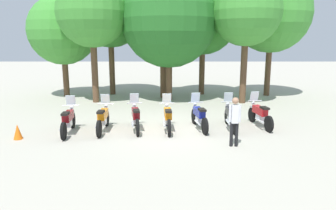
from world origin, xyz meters
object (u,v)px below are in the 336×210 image
object	(u,v)px
motorcycle_5	(231,116)
traffic_cone	(18,132)
motorcycle_0	(68,120)
tree_4	(163,26)
tree_0	(63,31)
motorcycle_2	(136,117)
motorcycle_3	(168,117)
tree_3	(169,19)
motorcycle_6	(260,114)
tree_7	(272,14)
motorcycle_1	(103,118)
motorcycle_4	(199,116)
tree_2	(110,11)
tree_5	(203,20)
person_0	(235,118)
tree_6	(247,11)
tree_1	(92,12)

from	to	relation	value
motorcycle_5	traffic_cone	distance (m)	8.04
motorcycle_0	tree_4	world-z (taller)	tree_4
tree_0	traffic_cone	distance (m)	9.62
motorcycle_2	motorcycle_3	world-z (taller)	same
motorcycle_2	tree_3	bearing A→B (deg)	-22.01
traffic_cone	motorcycle_6	bearing A→B (deg)	10.48
motorcycle_2	tree_4	size ratio (longest dim) A/B	0.35
motorcycle_5	tree_7	size ratio (longest dim) A/B	0.29
motorcycle_1	tree_7	xyz separation A→B (m)	(8.88, 8.02, 4.56)
motorcycle_0	motorcycle_4	world-z (taller)	same
tree_2	tree_5	size ratio (longest dim) A/B	1.10
motorcycle_2	motorcycle_4	distance (m)	2.53
tree_2	motorcycle_0	bearing A→B (deg)	-91.00
person_0	motorcycle_2	bearing A→B (deg)	62.43
tree_3	motorcycle_2	bearing A→B (deg)	-101.92
motorcycle_5	tree_6	world-z (taller)	tree_6
motorcycle_5	tree_2	world-z (taller)	tree_2
motorcycle_1	tree_7	distance (m)	12.81
motorcycle_5	motorcycle_0	bearing A→B (deg)	96.43
motorcycle_2	tree_0	xyz separation A→B (m)	(-5.16, 7.58, 3.54)
motorcycle_2	tree_3	distance (m)	7.70
motorcycle_2	motorcycle_6	xyz separation A→B (m)	(5.05, 0.49, 0.00)
tree_1	tree_2	world-z (taller)	tree_2
motorcycle_4	tree_0	distance (m)	11.24
person_0	tree_3	xyz separation A→B (m)	(-2.14, 8.31, 3.68)
motorcycle_6	traffic_cone	xyz separation A→B (m)	(-9.16, -1.69, -0.24)
person_0	tree_5	distance (m)	10.93
motorcycle_3	tree_6	size ratio (longest dim) A/B	0.32
traffic_cone	tree_4	bearing A→B (deg)	58.47
motorcycle_6	tree_3	bearing A→B (deg)	23.49
motorcycle_3	motorcycle_0	bearing A→B (deg)	92.67
motorcycle_1	person_0	xyz separation A→B (m)	(4.74, -1.79, 0.46)
motorcycle_5	traffic_cone	xyz separation A→B (m)	(-7.91, -1.43, -0.24)
tree_1	motorcycle_4	bearing A→B (deg)	-45.39
motorcycle_6	tree_1	bearing A→B (deg)	48.12
tree_0	tree_4	world-z (taller)	tree_4
motorcycle_3	tree_2	distance (m)	10.29
motorcycle_5	motorcycle_6	bearing A→B (deg)	-78.04
tree_4	tree_7	world-z (taller)	tree_7
tree_4	tree_5	bearing A→B (deg)	25.63
motorcycle_0	traffic_cone	distance (m)	1.78
motorcycle_4	motorcycle_5	size ratio (longest dim) A/B	0.99
tree_6	motorcycle_1	bearing A→B (deg)	-140.37
tree_0	tree_2	distance (m)	3.14
tree_0	tree_6	bearing A→B (deg)	-11.48
motorcycle_0	motorcycle_5	world-z (taller)	same
tree_1	tree_3	world-z (taller)	tree_3
motorcycle_3	traffic_cone	bearing A→B (deg)	98.46
motorcycle_2	tree_7	distance (m)	11.86
motorcycle_4	tree_6	distance (m)	7.51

